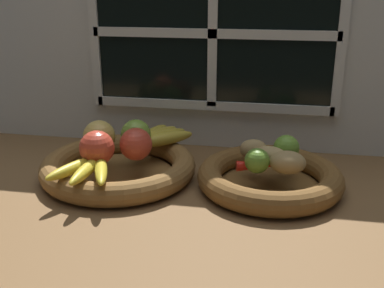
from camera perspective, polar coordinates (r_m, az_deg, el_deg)
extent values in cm
cube|color=brown|center=(103.30, 0.20, -6.35)|extent=(140.00, 90.00, 3.00)
cube|color=silver|center=(123.57, 2.72, 12.06)|extent=(140.00, 3.00, 55.00)
cube|color=black|center=(121.29, 2.63, 13.58)|extent=(64.00, 0.80, 38.00)
cube|color=white|center=(120.70, 2.59, 13.55)|extent=(2.40, 1.20, 38.00)
cube|color=white|center=(120.70, 2.59, 13.55)|extent=(64.00, 1.20, 2.40)
cube|color=white|center=(128.99, -12.05, 13.55)|extent=(2.40, 1.20, 40.40)
cube|color=white|center=(120.60, 18.21, 12.62)|extent=(2.40, 1.20, 40.40)
cube|color=white|center=(124.15, 2.45, 4.80)|extent=(64.00, 1.20, 2.40)
cylinder|color=brown|center=(109.96, -9.05, -3.79)|extent=(25.31, 25.31, 1.00)
torus|color=brown|center=(109.12, -9.11, -2.74)|extent=(36.21, 36.21, 5.34)
cylinder|color=brown|center=(104.28, 9.56, -5.16)|extent=(22.06, 22.06, 1.00)
torus|color=brown|center=(103.40, 9.63, -4.07)|extent=(32.24, 32.24, 5.34)
sphere|color=#7AA338|center=(110.76, -6.99, 1.18)|extent=(7.27, 7.27, 7.27)
sphere|color=#DBB756|center=(110.17, -11.46, 0.93)|extent=(7.65, 7.65, 7.65)
sphere|color=#CC422D|center=(103.96, -6.98, -0.02)|extent=(7.40, 7.40, 7.40)
sphere|color=#CC422D|center=(102.56, -11.73, -0.48)|extent=(7.73, 7.73, 7.73)
ellipsoid|color=yellow|center=(99.79, -14.37, -2.84)|extent=(8.74, 14.86, 2.61)
ellipsoid|color=yellow|center=(98.05, -12.97, -3.13)|extent=(3.11, 15.25, 2.61)
ellipsoid|color=yellow|center=(97.38, -11.24, -3.16)|extent=(7.88, 15.10, 2.61)
sphere|color=brown|center=(104.43, -11.25, -1.57)|extent=(2.35, 2.35, 2.35)
ellipsoid|color=gold|center=(113.38, -3.42, 0.64)|extent=(13.91, 12.96, 3.15)
ellipsoid|color=gold|center=(114.63, -3.86, 0.84)|extent=(11.98, 14.63, 3.15)
ellipsoid|color=gold|center=(115.71, -4.42, 1.01)|extent=(9.57, 15.72, 3.15)
ellipsoid|color=gold|center=(116.56, -5.07, 1.13)|extent=(6.78, 16.17, 3.15)
sphere|color=brown|center=(110.08, -7.05, -0.07)|extent=(2.83, 2.83, 2.83)
ellipsoid|color=#A38451|center=(98.28, 11.79, -2.26)|extent=(7.96, 6.21, 4.91)
ellipsoid|color=#A38451|center=(104.42, 7.67, -0.72)|extent=(6.61, 5.25, 4.82)
ellipsoid|color=tan|center=(101.55, 9.78, -1.53)|extent=(9.09, 6.97, 4.47)
sphere|color=olive|center=(97.47, 8.09, -2.08)|extent=(5.35, 5.35, 5.35)
sphere|color=#6B9E33|center=(105.34, 11.64, -0.47)|extent=(5.85, 5.85, 5.85)
cone|color=red|center=(99.31, 8.65, -2.65)|extent=(11.11, 4.95, 2.28)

